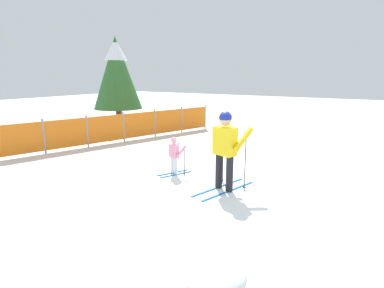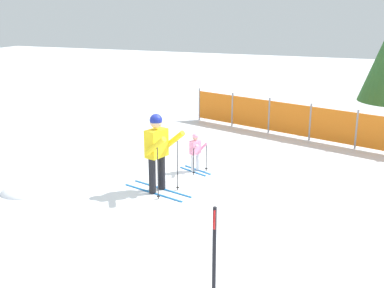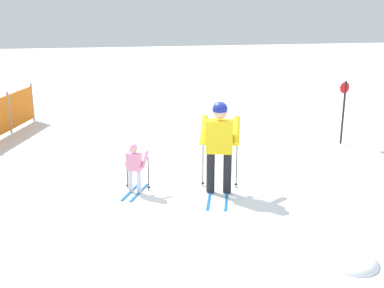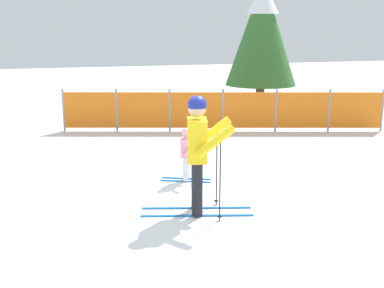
{
  "view_description": "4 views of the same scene",
  "coord_description": "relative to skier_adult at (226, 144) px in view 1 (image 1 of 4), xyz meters",
  "views": [
    {
      "loc": [
        -5.92,
        -2.8,
        2.48
      ],
      "look_at": [
        0.24,
        1.0,
        0.81
      ],
      "focal_mm": 28.0,
      "sensor_mm": 36.0,
      "label": 1
    },
    {
      "loc": [
        4.09,
        -9.05,
        3.95
      ],
      "look_at": [
        0.28,
        0.66,
        0.93
      ],
      "focal_mm": 45.0,
      "sensor_mm": 36.0,
      "label": 2
    },
    {
      "loc": [
        -8.41,
        1.91,
        3.47
      ],
      "look_at": [
        -0.2,
        0.39,
        0.98
      ],
      "focal_mm": 45.0,
      "sensor_mm": 36.0,
      "label": 3
    },
    {
      "loc": [
        -2.33,
        -6.5,
        2.63
      ],
      "look_at": [
        -0.06,
        0.67,
        0.85
      ],
      "focal_mm": 45.0,
      "sensor_mm": 36.0,
      "label": 4
    }
  ],
  "objects": [
    {
      "name": "ground_plane",
      "position": [
        0.21,
        0.12,
        -1.04
      ],
      "size": [
        60.0,
        60.0,
        0.0
      ],
      "primitive_type": "plane",
      "color": "white"
    },
    {
      "name": "skier_child",
      "position": [
        0.28,
        1.55,
        -0.49
      ],
      "size": [
        0.91,
        0.59,
        0.97
      ],
      "rotation": [
        0.0,
        0.0,
        -0.44
      ],
      "color": "#1966B2",
      "rests_on": "ground_plane"
    },
    {
      "name": "safety_fence",
      "position": [
        2.48,
        5.44,
        -0.47
      ],
      "size": [
        8.14,
        2.64,
        1.14
      ],
      "rotation": [
        0.0,
        0.0,
        -0.31
      ],
      "color": "gray",
      "rests_on": "ground_plane"
    },
    {
      "name": "skier_adult",
      "position": [
        0.0,
        0.0,
        0.0
      ],
      "size": [
        1.68,
        0.9,
        1.74
      ],
      "rotation": [
        0.0,
        0.0,
        -0.28
      ],
      "color": "#1966B2",
      "rests_on": "ground_plane"
    },
    {
      "name": "snow_mound",
      "position": [
        -2.75,
        -1.2,
        -1.04
      ],
      "size": [
        0.9,
        0.76,
        0.36
      ],
      "primitive_type": "ellipsoid",
      "color": "white",
      "rests_on": "ground_plane"
    },
    {
      "name": "conifer_far",
      "position": [
        4.77,
        7.98,
        1.58
      ],
      "size": [
        2.29,
        2.29,
        4.25
      ],
      "color": "#4C3823",
      "rests_on": "ground_plane"
    }
  ]
}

